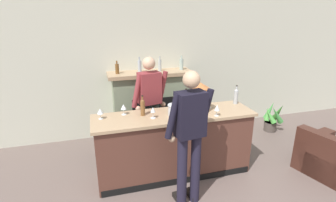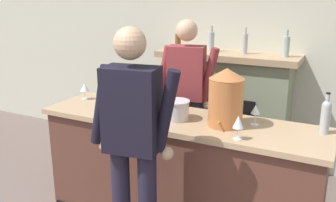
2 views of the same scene
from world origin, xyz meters
The scene contains 17 objects.
wall_back_panel centered at (0.00, 3.78, 1.38)m, with size 12.00×0.07×2.75m.
bar_counter centered at (-0.22, 2.09, 0.51)m, with size 2.42×0.66×1.02m.
fireplace_stone centered at (-0.28, 3.52, 0.69)m, with size 1.62×0.52×1.66m.
armchair_black centered at (2.17, 1.41, 0.25)m, with size 1.05×1.04×0.74m.
potted_plant_corner centered at (2.27, 3.02, 0.31)m, with size 0.45×0.43×0.66m.
person_customer centered at (-0.24, 1.39, 1.02)m, with size 0.65×0.35×1.83m.
person_bartender centered at (-0.46, 2.75, 0.99)m, with size 0.65×0.36×1.78m.
copper_dispenser centered at (0.17, 2.09, 1.25)m, with size 0.27×0.31×0.46m.
ice_bucket_steel centered at (-0.23, 2.05, 1.10)m, with size 0.22×0.22×0.16m.
wine_bottle_cabernet_heavy centered at (0.02, 2.27, 1.17)m, with size 0.07×0.07×0.32m.
wine_bottle_riesling_slim centered at (0.88, 2.26, 1.16)m, with size 0.07×0.07×0.31m.
wine_bottle_rose_blush centered at (-0.69, 2.17, 1.16)m, with size 0.07×0.07×0.31m.
wine_glass_front_right centered at (-0.57, 2.02, 1.14)m, with size 0.07×0.07×0.17m.
wine_glass_mid_counter centered at (-0.95, 2.27, 1.14)m, with size 0.08×0.08×0.16m.
wine_glass_near_bucket centered at (0.35, 1.85, 1.15)m, with size 0.08×0.08×0.18m.
wine_glass_by_dispenser centered at (-1.29, 2.19, 1.13)m, with size 0.09×0.09×0.16m.
wine_glass_back_row centered at (0.38, 2.20, 1.14)m, with size 0.07×0.07×0.17m.
Camera 1 is at (-1.31, -1.37, 2.47)m, focal length 28.00 mm.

